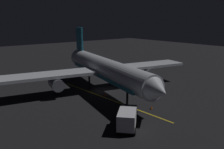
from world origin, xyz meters
The scene contains 8 objects.
ground_plane centered at (0.00, 0.00, -0.10)m, with size 180.00×180.00×0.20m, color black.
apron_guide_stripe centered at (2.48, 4.00, 0.00)m, with size 0.24×26.27×0.01m, color gold.
airliner centered at (-0.13, -0.60, 4.12)m, with size 36.23×36.06×11.31m.
baggage_truck centered at (7.40, 14.27, 1.20)m, with size 5.39×5.17×2.35m.
catering_truck centered at (-8.52, -1.23, 1.26)m, with size 3.95×6.42×2.44m.
ground_crew_worker centered at (5.58, 11.42, 0.89)m, with size 0.40×0.40×1.74m.
traffic_cone_near_left centered at (1.97, 2.42, 0.25)m, with size 0.50×0.50×0.55m.
traffic_cone_near_right centered at (0.36, 11.89, 0.25)m, with size 0.50×0.50×0.55m.
Camera 1 is at (26.29, 34.77, 13.24)m, focal length 38.72 mm.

